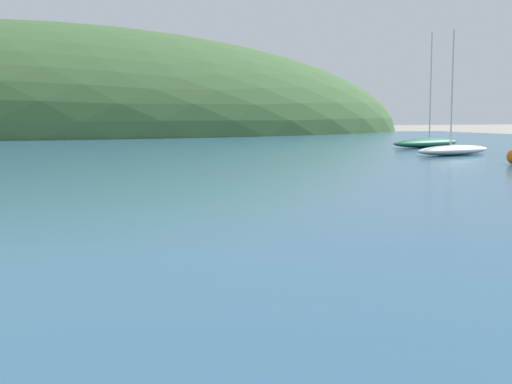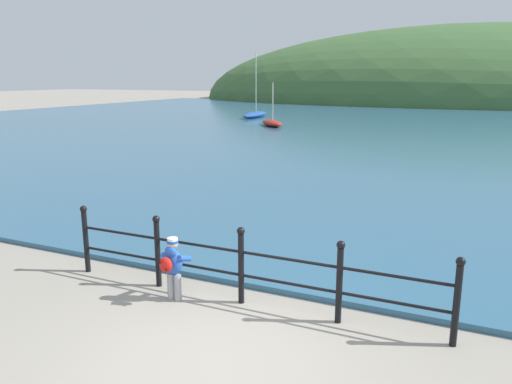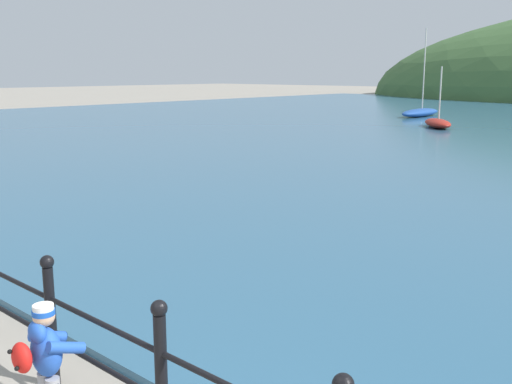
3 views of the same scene
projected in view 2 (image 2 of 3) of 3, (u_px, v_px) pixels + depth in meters
name	position (u px, v px, depth m)	size (l,w,h in m)	color
ground_plane	(215.00, 357.00, 6.16)	(200.00, 200.00, 0.00)	gray
water	(439.00, 126.00, 34.53)	(80.00, 60.00, 0.10)	#2D5B7A
far_hillside	(464.00, 101.00, 69.27)	(77.68, 42.72, 20.49)	#3D6033
iron_railing	(241.00, 263.00, 7.50)	(6.18, 0.12, 1.21)	black
child_in_coat	(173.00, 263.00, 7.59)	(0.38, 0.53, 1.00)	#99999E
boat_blue_hull	(272.00, 123.00, 33.60)	(2.73, 3.00, 2.89)	maroon
boat_white_sailboat	(255.00, 114.00, 40.61)	(1.21, 4.30, 5.17)	#1E4793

